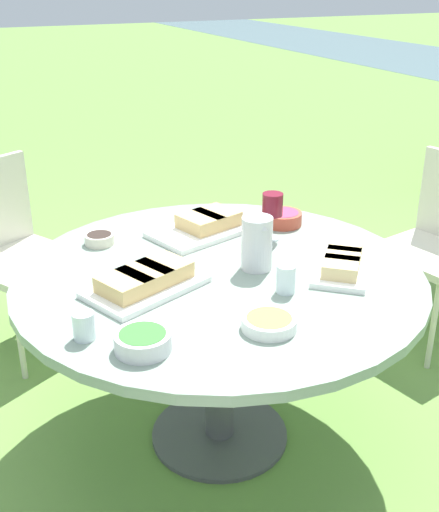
{
  "coord_description": "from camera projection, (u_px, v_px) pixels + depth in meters",
  "views": [
    {
      "loc": [
        1.82,
        -0.84,
        1.67
      ],
      "look_at": [
        0.0,
        0.0,
        0.77
      ],
      "focal_mm": 45.0,
      "sensor_mm": 36.0,
      "label": 1
    }
  ],
  "objects": [
    {
      "name": "chair_near_right",
      "position": [
        8.0,
        242.0,
        2.94
      ],
      "size": [
        0.58,
        0.59,
        0.89
      ],
      "color": "beige",
      "rests_on": "ground_plane"
    },
    {
      "name": "cup_water_far",
      "position": [
        84.0,
        326.0,
        1.8
      ],
      "size": [
        0.06,
        0.06,
        0.08
      ],
      "color": "silver",
      "rests_on": "dining_table"
    },
    {
      "name": "platter_sandwich_side",
      "position": [
        343.0,
        262.0,
        2.22
      ],
      "size": [
        0.38,
        0.36,
        0.07
      ],
      "color": "white",
      "rests_on": "dining_table"
    },
    {
      "name": "bowl_dip_red",
      "position": [
        282.0,
        218.0,
        2.62
      ],
      "size": [
        0.16,
        0.16,
        0.05
      ],
      "color": "#B74733",
      "rests_on": "dining_table"
    },
    {
      "name": "dining_table",
      "position": [
        220.0,
        295.0,
        2.26
      ],
      "size": [
        1.42,
        1.42,
        0.71
      ],
      "color": "#4C4C51",
      "rests_on": "ground_plane"
    },
    {
      "name": "ground_plane",
      "position": [
        220.0,
        435.0,
        2.51
      ],
      "size": [
        40.0,
        40.0,
        0.0
      ],
      "primitive_type": "plane",
      "color": "#668E42"
    },
    {
      "name": "bowl_fries",
      "position": [
        269.0,
        322.0,
        1.86
      ],
      "size": [
        0.16,
        0.16,
        0.04
      ],
      "color": "white",
      "rests_on": "dining_table"
    },
    {
      "name": "wine_glass",
      "position": [
        272.0,
        206.0,
        2.43
      ],
      "size": [
        0.08,
        0.08,
        0.19
      ],
      "color": "silver",
      "rests_on": "dining_table"
    },
    {
      "name": "bowl_salad",
      "position": [
        143.0,
        341.0,
        1.75
      ],
      "size": [
        0.16,
        0.16,
        0.05
      ],
      "color": "silver",
      "rests_on": "dining_table"
    },
    {
      "name": "platter_bread_main",
      "position": [
        145.0,
        280.0,
        2.08
      ],
      "size": [
        0.36,
        0.44,
        0.07
      ],
      "color": "white",
      "rests_on": "dining_table"
    },
    {
      "name": "bowl_olives",
      "position": [
        99.0,
        238.0,
        2.44
      ],
      "size": [
        0.11,
        0.11,
        0.04
      ],
      "color": "beige",
      "rests_on": "dining_table"
    },
    {
      "name": "water_pitcher",
      "position": [
        257.0,
        243.0,
        2.21
      ],
      "size": [
        0.12,
        0.11,
        0.19
      ],
      "color": "silver",
      "rests_on": "dining_table"
    },
    {
      "name": "platter_charcuterie",
      "position": [
        205.0,
        225.0,
        2.54
      ],
      "size": [
        0.35,
        0.44,
        0.07
      ],
      "color": "white",
      "rests_on": "dining_table"
    },
    {
      "name": "cup_water_near",
      "position": [
        286.0,
        279.0,
        2.06
      ],
      "size": [
        0.06,
        0.06,
        0.09
      ],
      "color": "silver",
      "rests_on": "dining_table"
    }
  ]
}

